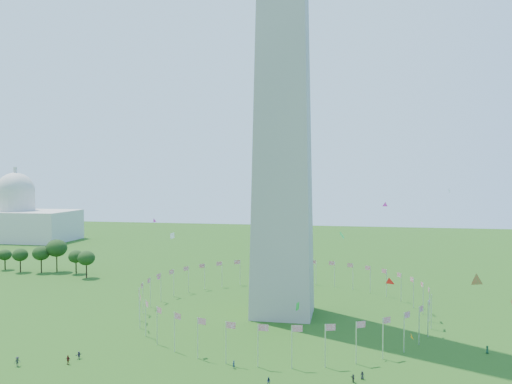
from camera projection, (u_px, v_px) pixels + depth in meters
washington_monument at (283, 15)px, 139.37m from camera, size 16.80×16.80×169.00m
flag_ring at (283, 298)px, 142.17m from camera, size 80.24×80.24×9.00m
capitol_building at (16, 202)px, 301.91m from camera, size 70.00×35.00×46.00m
kites_aloft at (358, 268)px, 109.93m from camera, size 112.54×75.34×33.24m
tree_line_west at (37, 259)px, 201.45m from camera, size 55.48×16.25×13.07m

